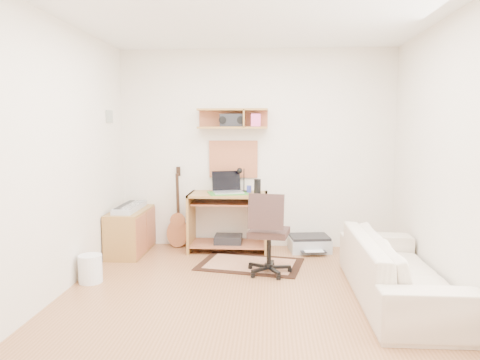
# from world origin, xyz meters

# --- Properties ---
(floor) EXTENTS (3.60, 4.00, 0.01)m
(floor) POSITION_xyz_m (0.00, 0.00, -0.01)
(floor) COLOR #A46D44
(floor) RESTS_ON ground
(ceiling) EXTENTS (3.60, 4.00, 0.01)m
(ceiling) POSITION_xyz_m (0.00, 0.00, 2.60)
(ceiling) COLOR white
(ceiling) RESTS_ON ground
(back_wall) EXTENTS (3.60, 0.01, 2.60)m
(back_wall) POSITION_xyz_m (0.00, 2.00, 1.30)
(back_wall) COLOR #EFE3CF
(back_wall) RESTS_ON ground
(left_wall) EXTENTS (0.01, 4.00, 2.60)m
(left_wall) POSITION_xyz_m (-1.80, 0.00, 1.30)
(left_wall) COLOR #EFE3CF
(left_wall) RESTS_ON ground
(right_wall) EXTENTS (0.01, 4.00, 2.60)m
(right_wall) POSITION_xyz_m (1.80, 0.00, 1.30)
(right_wall) COLOR #EFE3CF
(right_wall) RESTS_ON ground
(wall_shelf) EXTENTS (0.90, 0.25, 0.26)m
(wall_shelf) POSITION_xyz_m (-0.30, 1.88, 1.70)
(wall_shelf) COLOR #A27439
(wall_shelf) RESTS_ON back_wall
(cork_board) EXTENTS (0.64, 0.03, 0.49)m
(cork_board) POSITION_xyz_m (-0.30, 1.98, 1.17)
(cork_board) COLOR tan
(cork_board) RESTS_ON back_wall
(wall_photo) EXTENTS (0.02, 0.20, 0.15)m
(wall_photo) POSITION_xyz_m (-1.79, 1.50, 1.72)
(wall_photo) COLOR #4C8CBF
(wall_photo) RESTS_ON left_wall
(desk) EXTENTS (1.00, 0.55, 0.75)m
(desk) POSITION_xyz_m (-0.35, 1.73, 0.38)
(desk) COLOR #A27439
(desk) RESTS_ON floor
(laptop) EXTENTS (0.46, 0.46, 0.28)m
(laptop) POSITION_xyz_m (-0.35, 1.71, 0.89)
(laptop) COLOR silver
(laptop) RESTS_ON desk
(speaker) EXTENTS (0.09, 0.09, 0.19)m
(speaker) POSITION_xyz_m (0.03, 1.68, 0.85)
(speaker) COLOR black
(speaker) RESTS_ON desk
(desk_lamp) EXTENTS (0.10, 0.10, 0.31)m
(desk_lamp) POSITION_xyz_m (-0.15, 1.87, 0.91)
(desk_lamp) COLOR black
(desk_lamp) RESTS_ON desk
(pencil_cup) EXTENTS (0.06, 0.06, 0.09)m
(pencil_cup) POSITION_xyz_m (-0.08, 1.83, 0.79)
(pencil_cup) COLOR #333B9A
(pencil_cup) RESTS_ON desk
(boombox) EXTENTS (0.31, 0.14, 0.16)m
(boombox) POSITION_xyz_m (-0.31, 1.87, 1.68)
(boombox) COLOR black
(boombox) RESTS_ON wall_shelf
(rug) EXTENTS (1.29, 0.98, 0.02)m
(rug) POSITION_xyz_m (-0.04, 1.12, 0.01)
(rug) COLOR #D1B68C
(rug) RESTS_ON floor
(task_chair) EXTENTS (0.54, 0.54, 0.92)m
(task_chair) POSITION_xyz_m (0.18, 0.82, 0.46)
(task_chair) COLOR #31211D
(task_chair) RESTS_ON floor
(cabinet) EXTENTS (0.40, 0.90, 0.55)m
(cabinet) POSITION_xyz_m (-1.58, 1.55, 0.28)
(cabinet) COLOR #A27439
(cabinet) RESTS_ON floor
(music_keyboard) EXTENTS (0.23, 0.75, 0.07)m
(music_keyboard) POSITION_xyz_m (-1.58, 1.55, 0.58)
(music_keyboard) COLOR #B2B5BA
(music_keyboard) RESTS_ON cabinet
(guitar) EXTENTS (0.30, 0.21, 1.08)m
(guitar) POSITION_xyz_m (-1.04, 1.86, 0.54)
(guitar) COLOR #AA5E34
(guitar) RESTS_ON floor
(waste_basket) EXTENTS (0.31, 0.31, 0.29)m
(waste_basket) POSITION_xyz_m (-1.65, 0.41, 0.14)
(waste_basket) COLOR white
(waste_basket) RESTS_ON floor
(printer) EXTENTS (0.55, 0.46, 0.19)m
(printer) POSITION_xyz_m (0.70, 1.77, 0.09)
(printer) COLOR #A5A8AA
(printer) RESTS_ON floor
(sofa) EXTENTS (0.58, 1.98, 0.78)m
(sofa) POSITION_xyz_m (1.38, 0.16, 0.39)
(sofa) COLOR beige
(sofa) RESTS_ON floor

